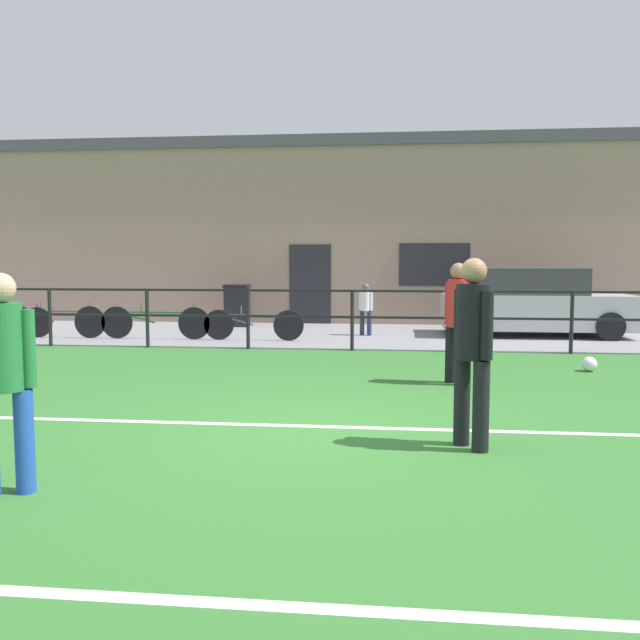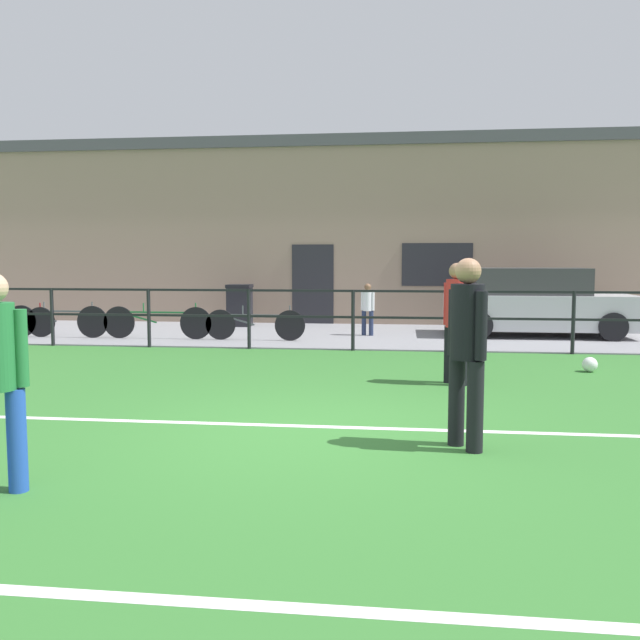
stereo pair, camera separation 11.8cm
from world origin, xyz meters
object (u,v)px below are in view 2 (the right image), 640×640
(bicycle_parked_4, at_px, (255,324))
(bicycle_parked_3, at_px, (57,321))
(bicycle_parked_2, at_px, (157,322))
(bicycle_parked_1, at_px, (4,321))
(spectator_child, at_px, (368,306))
(trash_bin_0, at_px, (240,305))
(player_goalkeeper, at_px, (467,341))
(player_striker, at_px, (456,316))
(soccer_ball_match, at_px, (590,365))
(parked_car_red, at_px, (535,303))

(bicycle_parked_4, bearing_deg, bicycle_parked_3, 180.00)
(bicycle_parked_2, bearing_deg, bicycle_parked_1, -180.00)
(spectator_child, relative_size, trash_bin_0, 1.09)
(bicycle_parked_1, bearing_deg, bicycle_parked_2, 0.00)
(player_goalkeeper, xyz_separation_m, trash_bin_0, (-4.66, 10.48, -0.43))
(player_goalkeeper, relative_size, player_striker, 1.04)
(player_striker, bearing_deg, soccer_ball_match, -100.07)
(bicycle_parked_2, height_order, bicycle_parked_3, bicycle_parked_3)
(bicycle_parked_4, bearing_deg, player_goalkeeper, -64.50)
(bicycle_parked_2, relative_size, bicycle_parked_3, 1.03)
(player_striker, distance_m, soccer_ball_match, 2.61)
(player_goalkeeper, distance_m, bicycle_parked_1, 12.03)
(bicycle_parked_3, relative_size, bicycle_parked_4, 1.09)
(player_goalkeeper, distance_m, bicycle_parked_2, 9.60)
(player_goalkeeper, xyz_separation_m, bicycle_parked_1, (-9.27, 7.64, -0.62))
(parked_car_red, xyz_separation_m, bicycle_parked_3, (-10.41, -1.60, -0.36))
(bicycle_parked_2, relative_size, trash_bin_0, 2.26)
(trash_bin_0, bearing_deg, bicycle_parked_2, -111.44)
(parked_car_red, bearing_deg, trash_bin_0, 169.92)
(player_goalkeeper, distance_m, parked_car_red, 9.54)
(soccer_ball_match, relative_size, bicycle_parked_1, 0.10)
(bicycle_parked_3, bearing_deg, bicycle_parked_1, 180.00)
(bicycle_parked_1, bearing_deg, soccer_ball_match, -15.33)
(spectator_child, distance_m, bicycle_parked_3, 6.82)
(player_goalkeeper, relative_size, bicycle_parked_3, 0.75)
(spectator_child, relative_size, bicycle_parked_1, 0.50)
(parked_car_red, height_order, bicycle_parked_4, parked_car_red)
(player_striker, bearing_deg, bicycle_parked_4, -0.12)
(bicycle_parked_4, bearing_deg, trash_bin_0, 109.67)
(trash_bin_0, bearing_deg, spectator_child, -26.63)
(player_striker, relative_size, bicycle_parked_3, 0.72)
(soccer_ball_match, height_order, bicycle_parked_1, bicycle_parked_1)
(parked_car_red, bearing_deg, bicycle_parked_3, -171.28)
(soccer_ball_match, xyz_separation_m, spectator_child, (-3.62, 4.34, 0.56))
(bicycle_parked_3, bearing_deg, soccer_ball_match, -17.03)
(bicycle_parked_1, bearing_deg, player_goalkeeper, -39.50)
(player_striker, xyz_separation_m, bicycle_parked_4, (-3.81, 4.43, -0.60))
(player_goalkeeper, relative_size, bicycle_parked_4, 0.82)
(soccer_ball_match, bearing_deg, trash_bin_0, 139.14)
(player_goalkeeper, relative_size, trash_bin_0, 1.64)
(spectator_child, bearing_deg, bicycle_parked_2, 31.13)
(bicycle_parked_1, height_order, bicycle_parked_3, bicycle_parked_3)
(soccer_ball_match, height_order, trash_bin_0, trash_bin_0)
(bicycle_parked_4, bearing_deg, parked_car_red, 14.89)
(bicycle_parked_1, xyz_separation_m, bicycle_parked_4, (5.63, -0.00, -0.01))
(bicycle_parked_3, distance_m, trash_bin_0, 4.43)
(bicycle_parked_4, relative_size, trash_bin_0, 2.01)
(player_goalkeeper, relative_size, spectator_child, 1.50)
(soccer_ball_match, bearing_deg, bicycle_parked_1, 164.67)
(bicycle_parked_2, bearing_deg, player_striker, -36.73)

